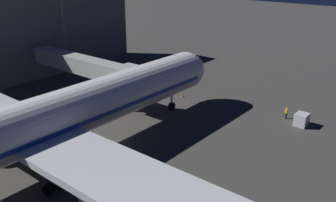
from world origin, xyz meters
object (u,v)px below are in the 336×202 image
Objects in this scene: airliner_at_gate at (26,130)px; traffic_cone_nose_starboard at (182,95)px; jet_bridge at (90,67)px; ground_crew_near_nose_gear at (286,112)px; apron_floodlight_mast at (62,15)px; baggage_container_near_belt at (302,120)px; traffic_cone_nose_port at (205,101)px.

airliner_at_gate is 106.94× the size of traffic_cone_nose_starboard.
airliner_at_gate is at bearing 94.44° from traffic_cone_nose_starboard.
jet_bridge is 13.72× the size of ground_crew_near_nose_gear.
ground_crew_near_nose_gear is at bearing -169.77° from apron_floodlight_mast.
airliner_at_gate is 34.01m from ground_crew_near_nose_gear.
traffic_cone_nose_port is at bearing 4.97° from baggage_container_near_belt.
traffic_cone_nose_starboard is (4.40, 0.00, 0.00)m from traffic_cone_nose_port.
baggage_container_near_belt is (-42.27, -6.22, -10.65)m from apron_floodlight_mast.
airliner_at_gate reaches higher than traffic_cone_nose_starboard.
ground_crew_near_nose_gear is 3.05× the size of traffic_cone_nose_starboard.
traffic_cone_nose_port is at bearing -145.08° from jet_bridge.
jet_bridge is 18.37m from traffic_cone_nose_port.
ground_crew_near_nose_gear reaches higher than traffic_cone_nose_starboard.
airliner_at_gate reaches higher than traffic_cone_nose_port.
jet_bridge reaches higher than ground_crew_near_nose_gear.
apron_floodlight_mast is at bearing -42.53° from airliner_at_gate.
airliner_at_gate is at bearing 64.98° from ground_crew_near_nose_gear.
traffic_cone_nose_port is at bearing -169.86° from apron_floodlight_mast.
jet_bridge reaches higher than traffic_cone_nose_starboard.
apron_floodlight_mast is 36.45× the size of traffic_cone_nose_starboard.
apron_floodlight_mast is 44.03m from baggage_container_near_belt.
jet_bridge reaches higher than baggage_container_near_belt.
baggage_container_near_belt is 14.64m from traffic_cone_nose_port.
traffic_cone_nose_starboard is (-10.08, -10.11, -5.06)m from jet_bridge.
traffic_cone_nose_port is 1.00× the size of traffic_cone_nose_starboard.
baggage_container_near_belt reaches higher than traffic_cone_nose_port.
apron_floodlight_mast is 41.77m from ground_crew_near_nose_gear.
traffic_cone_nose_port is (14.57, 1.27, -0.57)m from baggage_container_near_belt.
jet_bridge is 15.15m from traffic_cone_nose_starboard.
airliner_at_gate is 32.33× the size of baggage_container_near_belt.
traffic_cone_nose_starboard is at bearing -168.00° from apron_floodlight_mast.
jet_bridge is 12.63× the size of baggage_container_near_belt.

